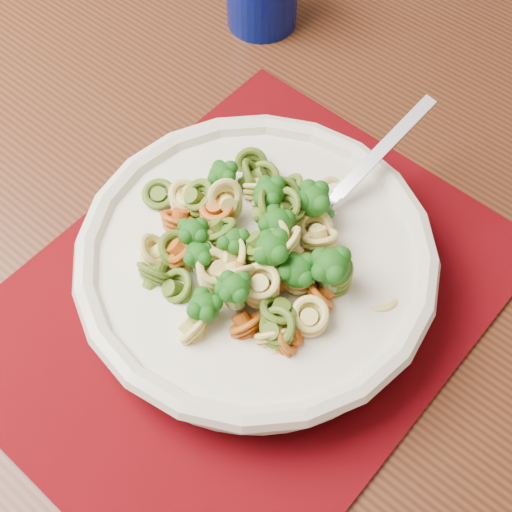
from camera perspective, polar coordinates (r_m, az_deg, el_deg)
dining_table at (r=0.75m, az=-5.26°, el=3.05°), size 1.65×1.32×0.73m
placemat at (r=0.58m, az=-0.82°, el=-3.53°), size 0.50×0.43×0.00m
pasta_bowl at (r=0.56m, az=-0.00°, el=-0.44°), size 0.29×0.29×0.05m
pasta_broccoli_heap at (r=0.55m, az=0.00°, el=0.33°), size 0.24×0.24×0.06m
fork at (r=0.57m, az=4.85°, el=3.12°), size 0.18×0.05×0.08m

